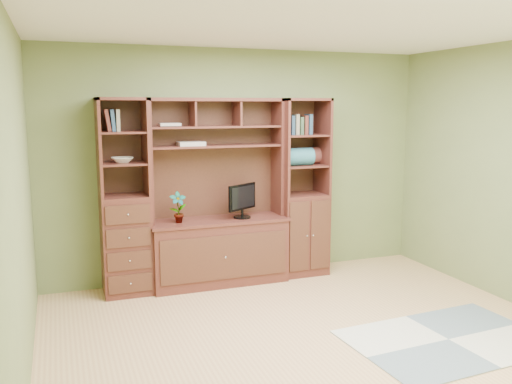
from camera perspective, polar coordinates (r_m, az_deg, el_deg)
name	(u,v)px	position (r m, az deg, el deg)	size (l,w,h in m)	color
room	(319,189)	(4.42, 6.66, 0.32)	(4.60, 4.10, 2.64)	tan
center_hutch	(218,193)	(5.94, -4.00, -0.07)	(1.54, 0.53, 2.05)	#4F221B
left_tower	(125,197)	(5.78, -13.67, -0.56)	(0.50, 0.45, 2.05)	#4F221B
right_tower	(302,187)	(6.33, 4.83, 0.49)	(0.55, 0.45, 2.05)	#4F221B
rug	(448,340)	(5.03, 19.60, -14.44)	(1.66, 1.11, 0.01)	#A1A6A6
monitor	(242,195)	(5.99, -1.47, -0.29)	(0.43, 0.19, 0.53)	black
orchid	(178,207)	(5.82, -8.20, -1.62)	(0.18, 0.12, 0.33)	#A94539
magazines	(191,144)	(5.89, -6.86, 5.08)	(0.28, 0.21, 0.04)	#BCADA0
bowl	(122,160)	(5.73, -13.90, 3.30)	(0.22, 0.22, 0.06)	beige
blanket_teal	(298,157)	(6.21, 4.43, 3.73)	(0.35, 0.20, 0.20)	#2C6775
blanket_red	(311,155)	(6.42, 5.76, 3.86)	(0.35, 0.19, 0.19)	brown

